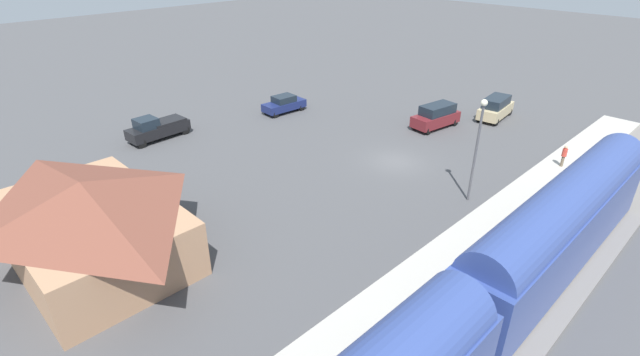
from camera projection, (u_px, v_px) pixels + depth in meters
ground_plane at (396, 162)px, 36.98m from camera, size 200.00×200.00×0.00m
railway_track at (580, 230)px, 28.09m from camera, size 4.80×70.00×0.30m
platform at (517, 205)px, 30.59m from camera, size 3.20×46.00×0.30m
passenger_train at (468, 314)px, 17.99m from camera, size 2.93×37.31×4.98m
station_building at (89, 220)px, 24.67m from camera, size 12.07×8.26×4.82m
pedestrian_on_platform at (564, 155)px, 35.10m from camera, size 0.36×0.36×1.71m
suv_tan at (496, 108)px, 45.32m from camera, size 2.51×5.09×2.22m
pickup_black at (157, 128)px, 40.76m from camera, size 2.24×5.50×2.14m
suv_maroon at (436, 116)px, 43.19m from camera, size 2.60×5.12×2.22m
sedan_navy at (284, 104)px, 47.16m from camera, size 2.08×4.59×1.74m
light_pole_near_platform at (478, 138)px, 29.46m from camera, size 0.44×0.44×7.14m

